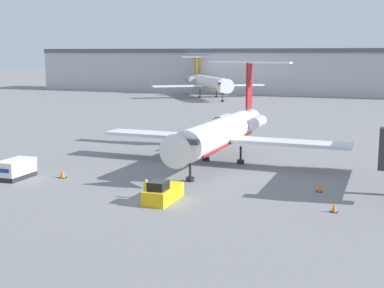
# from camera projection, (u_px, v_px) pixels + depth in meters

# --- Properties ---
(ground_plane) EXTENTS (600.00, 600.00, 0.00)m
(ground_plane) POSITION_uv_depth(u_px,v_px,m) (157.00, 201.00, 43.68)
(ground_plane) COLOR slate
(terminal_building) EXTENTS (180.00, 16.80, 13.29)m
(terminal_building) POSITION_uv_depth(u_px,v_px,m) (326.00, 72.00, 153.56)
(terminal_building) COLOR #B2B2B7
(terminal_building) RESTS_ON ground
(airplane_main) EXTENTS (27.73, 24.45, 10.91)m
(airplane_main) POSITION_uv_depth(u_px,v_px,m) (221.00, 132.00, 58.27)
(airplane_main) COLOR silver
(airplane_main) RESTS_ON ground
(pushback_tug) EXTENTS (1.93, 4.52, 1.88)m
(pushback_tug) POSITION_uv_depth(u_px,v_px,m) (163.00, 193.00, 43.68)
(pushback_tug) COLOR yellow
(pushback_tug) RESTS_ON ground
(luggage_cart) EXTENTS (2.09, 3.84, 1.85)m
(luggage_cart) POSITION_uv_depth(u_px,v_px,m) (16.00, 169.00, 51.59)
(luggage_cart) COLOR #232326
(luggage_cart) RESTS_ON ground
(worker_near_tug) EXTENTS (0.40, 0.24, 1.64)m
(worker_near_tug) POSITION_uv_depth(u_px,v_px,m) (146.00, 189.00, 44.41)
(worker_near_tug) COLOR #232838
(worker_near_tug) RESTS_ON ground
(traffic_cone_left) EXTENTS (0.71, 0.71, 0.79)m
(traffic_cone_left) POSITION_uv_depth(u_px,v_px,m) (63.00, 174.00, 51.92)
(traffic_cone_left) COLOR black
(traffic_cone_left) RESTS_ON ground
(traffic_cone_right) EXTENTS (0.58, 0.58, 0.64)m
(traffic_cone_right) POSITION_uv_depth(u_px,v_px,m) (319.00, 188.00, 46.72)
(traffic_cone_right) COLOR black
(traffic_cone_right) RESTS_ON ground
(traffic_cone_mid) EXTENTS (0.55, 0.55, 0.70)m
(traffic_cone_mid) POSITION_uv_depth(u_px,v_px,m) (334.00, 208.00, 40.68)
(traffic_cone_mid) COLOR black
(traffic_cone_mid) RESTS_ON ground
(airplane_parked_far_left) EXTENTS (27.53, 29.96, 10.95)m
(airplane_parked_far_left) POSITION_uv_depth(u_px,v_px,m) (209.00, 83.00, 144.20)
(airplane_parked_far_left) COLOR white
(airplane_parked_far_left) RESTS_ON ground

